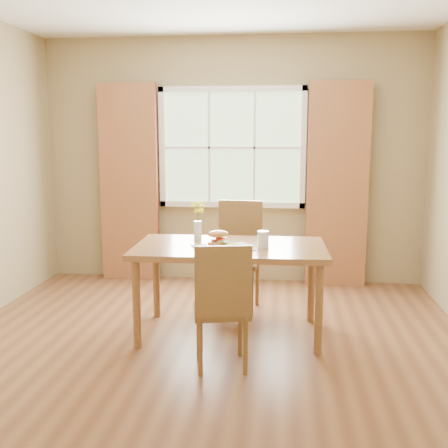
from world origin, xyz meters
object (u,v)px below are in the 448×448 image
dining_table (230,255)px  flower_vase (198,217)px  chair_near (222,302)px  croissant_sandwich (218,238)px  water_glass (263,240)px  chair_far (238,250)px

dining_table → flower_vase: size_ratio=4.65×
chair_near → croissant_sandwich: (-0.10, 0.58, 0.33)m
dining_table → chair_near: (0.02, -0.70, -0.17)m
dining_table → water_glass: water_glass is taller
dining_table → croissant_sandwich: (-0.08, -0.12, 0.16)m
dining_table → chair_far: bearing=87.8°
chair_near → dining_table: bearing=79.9°
water_glass → flower_vase: bearing=156.0°
chair_far → croissant_sandwich: bearing=-90.5°
dining_table → water_glass: (0.27, -0.06, 0.14)m
chair_near → croissant_sandwich: size_ratio=4.52×
dining_table → flower_vase: bearing=145.5°
chair_near → water_glass: 0.75m
croissant_sandwich → water_glass: bearing=-13.3°
chair_near → water_glass: (0.25, 0.64, 0.31)m
dining_table → flower_vase: 0.45m
dining_table → water_glass: 0.31m
chair_near → chair_far: chair_far is taller
chair_near → croissant_sandwich: 0.67m
chair_far → flower_vase: size_ratio=3.04×
chair_far → croissant_sandwich: chair_far is taller
chair_far → croissant_sandwich: size_ratio=5.01×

